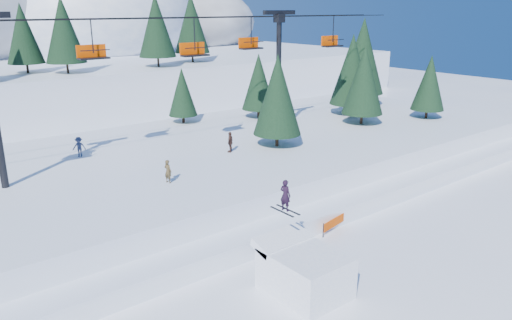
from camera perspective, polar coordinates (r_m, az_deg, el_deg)
ground at (r=24.16m, az=7.33°, el=-15.68°), size 160.00×160.00×0.00m
mid_shelf at (r=37.10m, az=-12.87°, el=-1.86°), size 70.00×22.00×2.50m
berm at (r=29.25m, az=-4.01°, el=-8.19°), size 70.00×6.00×1.10m
jump_kicker at (r=24.19m, az=5.45°, el=-12.41°), size 3.05×4.31×5.23m
chairlift at (r=36.14m, az=-11.40°, el=10.88°), size 46.00×3.21×10.28m
conifer_stand at (r=37.52m, az=-9.71°, el=7.44°), size 61.58×17.00×9.49m
distant_skiers at (r=36.52m, az=-13.41°, el=1.16°), size 29.57×9.85×1.68m
banner_near at (r=30.91m, az=9.13°, el=-6.96°), size 2.81×0.59×0.90m
banner_far at (r=33.17m, az=8.44°, el=-5.21°), size 2.62×1.18×0.90m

